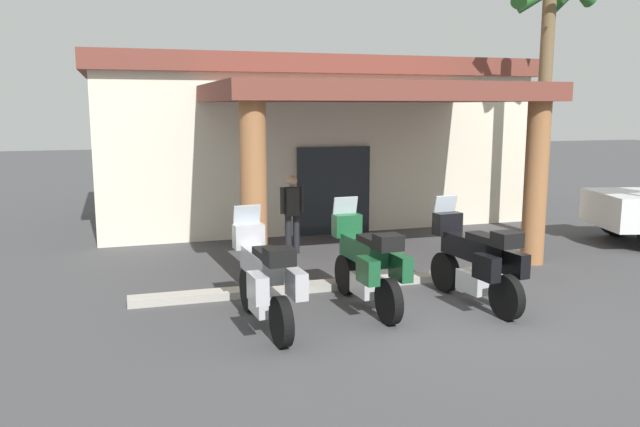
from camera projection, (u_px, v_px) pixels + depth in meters
ground_plane at (463, 313)px, 9.52m from camera, size 80.00×80.00×0.00m
motel_building at (305, 138)px, 17.34m from camera, size 11.29×9.91×4.23m
motorcycle_silver at (264, 279)px, 8.77m from camera, size 0.73×2.21×1.61m
motorcycle_green at (367, 264)px, 9.62m from camera, size 0.73×2.21×1.61m
motorcycle_black at (476, 261)px, 9.79m from camera, size 0.75×2.21×1.61m
pedestrian at (292, 209)px, 13.20m from camera, size 0.52×0.32×1.65m
palm_tree_near_portico at (547, 41)px, 14.59m from camera, size 1.95×2.00×6.19m
curb_strip at (342, 284)px, 10.84m from camera, size 6.99×0.36×0.12m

